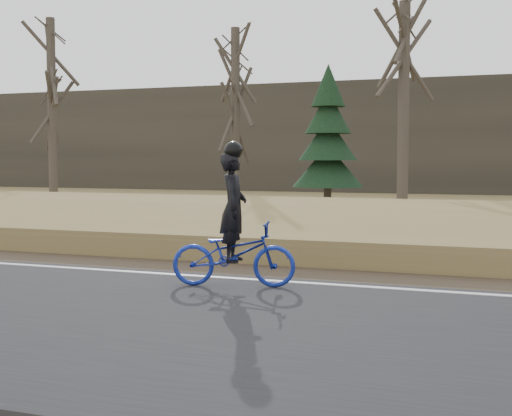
% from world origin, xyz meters
% --- Properties ---
extents(ground, '(120.00, 120.00, 0.00)m').
position_xyz_m(ground, '(0.00, 0.00, 0.00)').
color(ground, olive).
rests_on(ground, ground).
extents(road, '(120.00, 6.00, 0.06)m').
position_xyz_m(road, '(0.00, -2.50, 0.03)').
color(road, black).
rests_on(road, ground).
extents(edge_line, '(120.00, 0.12, 0.01)m').
position_xyz_m(edge_line, '(0.00, 0.20, 0.07)').
color(edge_line, silver).
rests_on(edge_line, road).
extents(shoulder, '(120.00, 1.60, 0.04)m').
position_xyz_m(shoulder, '(0.00, 1.20, 0.02)').
color(shoulder, '#473A2B').
rests_on(shoulder, ground).
extents(embankment, '(120.00, 5.00, 0.44)m').
position_xyz_m(embankment, '(0.00, 4.20, 0.22)').
color(embankment, olive).
rests_on(embankment, ground).
extents(ballast, '(120.00, 3.00, 0.45)m').
position_xyz_m(ballast, '(0.00, 8.00, 0.23)').
color(ballast, slate).
rests_on(ballast, ground).
extents(railroad, '(120.00, 2.40, 0.29)m').
position_xyz_m(railroad, '(0.00, 8.00, 0.53)').
color(railroad, black).
rests_on(railroad, ballast).
extents(treeline_backdrop, '(120.00, 4.00, 6.00)m').
position_xyz_m(treeline_backdrop, '(0.00, 30.00, 3.00)').
color(treeline_backdrop, '#383328').
rests_on(treeline_backdrop, ground).
extents(cyclist, '(1.82, 0.99, 2.02)m').
position_xyz_m(cyclist, '(-1.55, -0.39, 0.69)').
color(cyclist, navy).
rests_on(cyclist, road).
extents(bare_tree_far_left, '(0.36, 0.36, 7.31)m').
position_xyz_m(bare_tree_far_left, '(-15.20, 14.04, 3.66)').
color(bare_tree_far_left, '#4B4237').
rests_on(bare_tree_far_left, ground).
extents(bare_tree_left, '(0.36, 0.36, 7.10)m').
position_xyz_m(bare_tree_left, '(-8.79, 17.42, 3.55)').
color(bare_tree_left, '#4B4237').
rests_on(bare_tree_left, ground).
extents(bare_tree_near_left, '(0.36, 0.36, 6.79)m').
position_xyz_m(bare_tree_near_left, '(-1.41, 13.45, 3.39)').
color(bare_tree_near_left, '#4B4237').
rests_on(bare_tree_near_left, ground).
extents(conifer, '(2.60, 2.60, 5.28)m').
position_xyz_m(conifer, '(-4.52, 15.90, 2.50)').
color(conifer, '#4B4237').
rests_on(conifer, ground).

